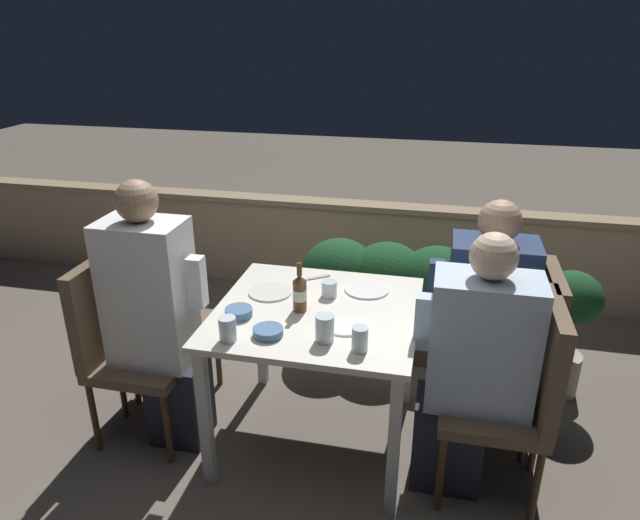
# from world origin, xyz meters

# --- Properties ---
(ground_plane) EXTENTS (16.00, 16.00, 0.00)m
(ground_plane) POSITION_xyz_m (0.00, 0.00, 0.00)
(ground_plane) COLOR #665B51
(parapet_wall) EXTENTS (9.00, 0.18, 0.71)m
(parapet_wall) POSITION_xyz_m (0.00, 1.79, 0.36)
(parapet_wall) COLOR tan
(parapet_wall) RESTS_ON ground_plane
(dining_table) EXTENTS (0.93, 0.90, 0.74)m
(dining_table) POSITION_xyz_m (0.00, 0.00, 0.64)
(dining_table) COLOR silver
(dining_table) RESTS_ON ground_plane
(planter_hedge) EXTENTS (1.10, 0.47, 0.73)m
(planter_hedge) POSITION_xyz_m (0.23, 0.94, 0.40)
(planter_hedge) COLOR brown
(planter_hedge) RESTS_ON ground_plane
(chair_left_near) EXTENTS (0.45, 0.45, 0.95)m
(chair_left_near) POSITION_xyz_m (-0.95, -0.14, 0.56)
(chair_left_near) COLOR brown
(chair_left_near) RESTS_ON ground_plane
(person_white_polo) EXTENTS (0.48, 0.26, 1.35)m
(person_white_polo) POSITION_xyz_m (-0.75, -0.14, 0.68)
(person_white_polo) COLOR #282833
(person_white_polo) RESTS_ON ground_plane
(chair_left_far) EXTENTS (0.45, 0.45, 0.95)m
(chair_left_far) POSITION_xyz_m (-0.96, 0.13, 0.56)
(chair_left_far) COLOR brown
(chair_left_far) RESTS_ON ground_plane
(chair_right_near) EXTENTS (0.45, 0.45, 0.95)m
(chair_right_near) POSITION_xyz_m (0.92, -0.15, 0.56)
(chair_right_near) COLOR brown
(chair_right_near) RESTS_ON ground_plane
(person_blue_shirt) EXTENTS (0.50, 0.26, 1.23)m
(person_blue_shirt) POSITION_xyz_m (0.71, -0.15, 0.62)
(person_blue_shirt) COLOR #282833
(person_blue_shirt) RESTS_ON ground_plane
(chair_right_far) EXTENTS (0.45, 0.45, 0.95)m
(chair_right_far) POSITION_xyz_m (0.96, 0.18, 0.56)
(chair_right_far) COLOR brown
(chair_right_far) RESTS_ON ground_plane
(person_navy_jumper) EXTENTS (0.48, 0.26, 1.27)m
(person_navy_jumper) POSITION_xyz_m (0.75, 0.18, 0.64)
(person_navy_jumper) COLOR #282833
(person_navy_jumper) RESTS_ON ground_plane
(beer_bottle) EXTENTS (0.06, 0.06, 0.24)m
(beer_bottle) POSITION_xyz_m (-0.07, -0.03, 0.83)
(beer_bottle) COLOR brown
(beer_bottle) RESTS_ON dining_table
(plate_0) EXTENTS (0.21, 0.21, 0.01)m
(plate_0) POSITION_xyz_m (-0.26, 0.12, 0.75)
(plate_0) COLOR silver
(plate_0) RESTS_ON dining_table
(plate_1) EXTENTS (0.22, 0.22, 0.01)m
(plate_1) POSITION_xyz_m (0.20, 0.25, 0.75)
(plate_1) COLOR white
(plate_1) RESTS_ON dining_table
(plate_2) EXTENTS (0.19, 0.19, 0.01)m
(plate_2) POSITION_xyz_m (0.16, -0.13, 0.75)
(plate_2) COLOR white
(plate_2) RESTS_ON dining_table
(bowl_0) EXTENTS (0.12, 0.12, 0.04)m
(bowl_0) POSITION_xyz_m (-0.33, -0.14, 0.76)
(bowl_0) COLOR #4C709E
(bowl_0) RESTS_ON dining_table
(bowl_1) EXTENTS (0.13, 0.13, 0.04)m
(bowl_1) POSITION_xyz_m (-0.15, -0.28, 0.76)
(bowl_1) COLOR #4C709E
(bowl_1) RESTS_ON dining_table
(glass_cup_0) EXTENTS (0.08, 0.08, 0.08)m
(glass_cup_0) POSITION_xyz_m (0.03, 0.15, 0.78)
(glass_cup_0) COLOR silver
(glass_cup_0) RESTS_ON dining_table
(glass_cup_1) EXTENTS (0.08, 0.08, 0.12)m
(glass_cup_1) POSITION_xyz_m (0.09, -0.27, 0.80)
(glass_cup_1) COLOR silver
(glass_cup_1) RESTS_ON dining_table
(glass_cup_2) EXTENTS (0.07, 0.07, 0.11)m
(glass_cup_2) POSITION_xyz_m (0.25, -0.31, 0.79)
(glass_cup_2) COLOR silver
(glass_cup_2) RESTS_ON dining_table
(glass_cup_3) EXTENTS (0.07, 0.07, 0.11)m
(glass_cup_3) POSITION_xyz_m (-0.30, -0.35, 0.79)
(glass_cup_3) COLOR silver
(glass_cup_3) RESTS_ON dining_table
(fork_0) EXTENTS (0.15, 0.11, 0.01)m
(fork_0) POSITION_xyz_m (-0.09, 0.33, 0.74)
(fork_0) COLOR silver
(fork_0) RESTS_ON dining_table
(potted_plant) EXTENTS (0.33, 0.33, 0.75)m
(potted_plant) POSITION_xyz_m (1.25, 0.68, 0.46)
(potted_plant) COLOR #B2A899
(potted_plant) RESTS_ON ground_plane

